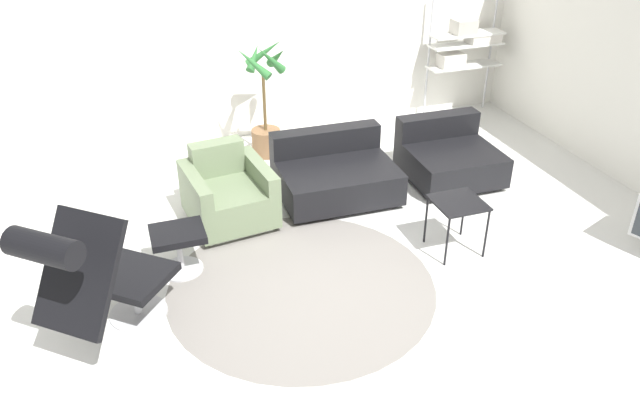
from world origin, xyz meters
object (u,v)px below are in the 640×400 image
Objects in this scene: couch_low at (335,175)px; couch_second at (448,158)px; ottoman at (179,242)px; shelf_unit at (465,45)px; lounge_chair at (92,271)px; side_table at (458,207)px; armchair_red at (228,196)px; potted_plant at (265,112)px.

couch_low is 1.29m from couch_second.
shelf_unit reaches higher than ottoman.
lounge_chair is at bearing -130.47° from ottoman.
armchair_red is at bearing 147.43° from side_table.
shelf_unit is (4.66, 3.11, 0.28)m from lounge_chair.
couch_low is (1.69, 0.81, -0.06)m from ottoman.
ottoman is 0.90× the size of side_table.
shelf_unit is (3.46, 1.69, 0.67)m from armchair_red.
potted_plant reaches higher than lounge_chair.
potted_plant is (-0.40, 1.19, 0.29)m from couch_low.
potted_plant reaches higher than side_table.
ottoman is at bearing 43.43° from armchair_red.
ottoman is 2.39m from potted_plant.
lounge_chair is 0.98× the size of couch_low.
ottoman is 2.40m from side_table.
couch_second is at bearing 63.20° from side_table.
armchair_red is 0.65× the size of potted_plant.
couch_low is at bearing 74.30° from lounge_chair.
armchair_red is 2.43m from couch_second.
shelf_unit reaches higher than lounge_chair.
potted_plant is at bearing -125.43° from armchair_red.
lounge_chair is at bearing -146.28° from shelf_unit.
armchair_red reaches higher than ottoman.
potted_plant is 2.79m from shelf_unit.
ottoman is (0.64, 0.75, -0.38)m from lounge_chair.
couch_low is 1.25× the size of couch_second.
lounge_chair reaches higher than side_table.
potted_plant reaches higher than couch_second.
side_table is 3.33m from shelf_unit.
shelf_unit reaches higher than potted_plant.
side_table is at bearing 64.33° from couch_second.
armchair_red reaches higher than couch_low.
shelf_unit is at bearing 30.40° from ottoman.
couch_low is (1.13, 0.14, -0.04)m from armchair_red.
potted_plant is at bearing 57.28° from ottoman.
side_table is (2.35, -0.48, 0.15)m from ottoman.
couch_low and couch_second have the same top height.
couch_second is 2.11m from potted_plant.
side_table is at bearing -11.45° from ottoman.
armchair_red is 1.14m from couch_low.
armchair_red is (0.56, 0.67, -0.01)m from ottoman.
armchair_red is (1.20, 1.42, -0.39)m from lounge_chair.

